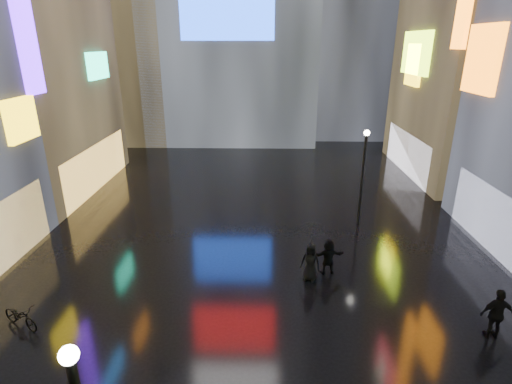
{
  "coord_description": "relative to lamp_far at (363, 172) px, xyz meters",
  "views": [
    {
      "loc": [
        0.26,
        0.42,
        9.35
      ],
      "look_at": [
        0.0,
        12.0,
        5.0
      ],
      "focal_mm": 28.0,
      "sensor_mm": 36.0,
      "label": 1
    }
  ],
  "objects": [
    {
      "name": "ground",
      "position": [
        -5.44,
        -0.52,
        -2.94
      ],
      "size": [
        140.0,
        140.0,
        0.0
      ],
      "primitive_type": "plane",
      "color": "black",
      "rests_on": "ground"
    },
    {
      "name": "tower_flank_left",
      "position": [
        -19.44,
        21.48,
        10.06
      ],
      "size": [
        10.0,
        10.0,
        26.0
      ],
      "primitive_type": "cube",
      "color": "black",
      "rests_on": "ground"
    },
    {
      "name": "lamp_far",
      "position": [
        0.0,
        0.0,
        0.0
      ],
      "size": [
        0.3,
        0.3,
        5.2
      ],
      "color": "black",
      "rests_on": "ground"
    },
    {
      "name": "pedestrian_3",
      "position": [
        2.56,
        -8.99,
        -2.02
      ],
      "size": [
        1.08,
        0.47,
        1.84
      ],
      "primitive_type": "imported",
      "rotation": [
        0.0,
        0.0,
        3.16
      ],
      "color": "black",
      "rests_on": "ground"
    },
    {
      "name": "pedestrian_4",
      "position": [
        -3.25,
        -5.63,
        -2.11
      ],
      "size": [
        0.94,
        0.77,
        1.66
      ],
      "primitive_type": "imported",
      "rotation": [
        0.0,
        0.0,
        -0.34
      ],
      "color": "black",
      "rests_on": "ground"
    },
    {
      "name": "pedestrian_5",
      "position": [
        -2.43,
        -5.1,
        -2.15
      ],
      "size": [
        1.53,
        0.69,
        1.6
      ],
      "primitive_type": "imported",
      "rotation": [
        0.0,
        0.0,
        3.29
      ],
      "color": "black",
      "rests_on": "ground"
    },
    {
      "name": "umbrella_2",
      "position": [
        -3.25,
        -5.63,
        -0.82
      ],
      "size": [
        1.04,
        1.06,
        0.92
      ],
      "primitive_type": "imported",
      "rotation": [
        0.0,
        0.0,
        6.25
      ],
      "color": "black",
      "rests_on": "pedestrian_4"
    },
    {
      "name": "bicycle",
      "position": [
        -13.63,
        -8.84,
        -2.5
      ],
      "size": [
        1.77,
        1.25,
        0.88
      ],
      "primitive_type": "imported",
      "rotation": [
        0.0,
        0.0,
        1.13
      ],
      "color": "black",
      "rests_on": "ground"
    }
  ]
}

